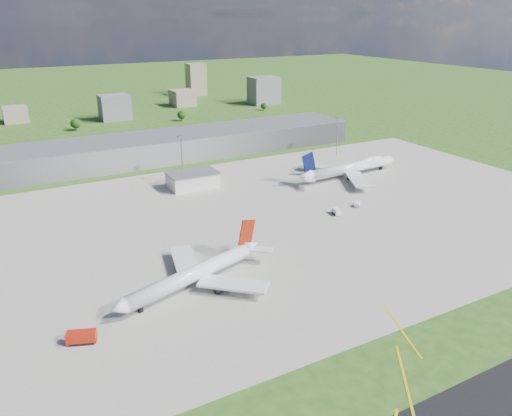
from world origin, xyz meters
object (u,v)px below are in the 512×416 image
tug_yellow (178,282)px  van_white_near (336,212)px  airliner_blue_quad (351,168)px  airliner_red_twin (196,273)px  fire_truck (82,338)px  van_white_far (357,204)px

tug_yellow → van_white_near: size_ratio=0.70×
airliner_blue_quad → van_white_near: (-44.22, -44.04, -3.96)m
airliner_red_twin → fire_truck: (-41.95, -14.73, -2.90)m
van_white_near → van_white_far: (15.61, 3.35, -0.24)m
airliner_blue_quad → tug_yellow: (-133.73, -69.85, -4.41)m
airliner_blue_quad → tug_yellow: bearing=-156.4°
airliner_blue_quad → van_white_far: (-28.61, -40.69, -4.20)m
airliner_blue_quad → fire_truck: (-170.06, -88.68, -3.53)m
airliner_red_twin → van_white_near: size_ratio=10.37×
airliner_blue_quad → fire_truck: bearing=-156.5°
fire_truck → airliner_red_twin: bearing=40.0°
fire_truck → van_white_far: fire_truck is taller
airliner_red_twin → van_white_far: airliner_red_twin is taller
airliner_red_twin → van_white_far: 104.97m
van_white_far → tug_yellow: bearing=156.7°
van_white_near → fire_truck: bearing=124.1°
airliner_red_twin → van_white_far: bearing=-179.5°
airliner_blue_quad → van_white_far: airliner_blue_quad is taller
airliner_blue_quad → tug_yellow: size_ratio=17.25×
airliner_blue_quad → fire_truck: 191.82m
airliner_blue_quad → tug_yellow: airliner_blue_quad is taller
airliner_blue_quad → van_white_near: size_ratio=12.15×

